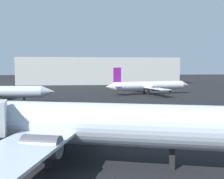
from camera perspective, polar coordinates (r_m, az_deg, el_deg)
airplane_at_gate at (r=25.04m, az=-9.32°, el=-7.02°), size 36.38×26.49×10.72m
airplane_far_left at (r=88.00m, az=7.86°, el=0.80°), size 30.06×24.77×8.71m
terminal_building at (r=146.38m, az=-2.90°, el=4.00°), size 81.92×26.56×13.72m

